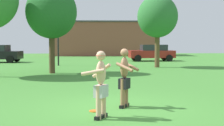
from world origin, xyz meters
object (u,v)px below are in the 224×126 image
(frisbee, at_px, (94,111))
(lamp_post, at_px, (58,20))
(tree_left_field, at_px, (51,12))
(tree_behind_players, at_px, (158,17))
(player_in_black, at_px, (125,77))
(car_red_near_post, at_px, (152,52))
(player_with_cap, at_px, (101,81))

(frisbee, distance_m, lamp_post, 16.84)
(frisbee, distance_m, tree_left_field, 11.22)
(lamp_post, relative_size, tree_behind_players, 1.11)
(player_in_black, bearing_deg, lamp_post, 103.88)
(car_red_near_post, bearing_deg, frisbee, -103.85)
(lamp_post, distance_m, tree_left_field, 5.90)
(frisbee, xyz_separation_m, tree_left_field, (-2.64, 10.29, 3.60))
(tree_behind_players, bearing_deg, car_red_near_post, 82.98)
(player_in_black, relative_size, lamp_post, 0.29)
(player_with_cap, relative_size, lamp_post, 0.29)
(player_with_cap, height_order, lamp_post, lamp_post)
(frisbee, relative_size, tree_left_field, 0.06)
(player_with_cap, distance_m, player_in_black, 1.45)
(player_with_cap, relative_size, car_red_near_post, 0.38)
(player_with_cap, relative_size, frisbee, 5.82)
(frisbee, bearing_deg, player_with_cap, -78.02)
(lamp_post, height_order, tree_behind_players, lamp_post)
(frisbee, relative_size, tree_behind_players, 0.06)
(frisbee, height_order, car_red_near_post, car_red_near_post)
(tree_behind_players, bearing_deg, player_with_cap, -105.82)
(player_with_cap, height_order, player_in_black, player_in_black)
(player_in_black, xyz_separation_m, frisbee, (-0.86, -0.50, -0.88))
(lamp_post, distance_m, tree_behind_players, 7.68)
(player_with_cap, xyz_separation_m, lamp_post, (-3.18, 16.96, 2.64))
(tree_left_field, distance_m, tree_behind_players, 8.09)
(lamp_post, xyz_separation_m, tree_left_field, (0.37, -5.89, 0.05))
(player_in_black, xyz_separation_m, lamp_post, (-3.88, 15.69, 2.66))
(player_in_black, xyz_separation_m, tree_left_field, (-3.50, 9.80, 2.72))
(player_with_cap, bearing_deg, frisbee, 101.98)
(lamp_post, height_order, tree_left_field, lamp_post)
(player_in_black, height_order, tree_behind_players, tree_behind_players)
(player_in_black, relative_size, frisbee, 5.87)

